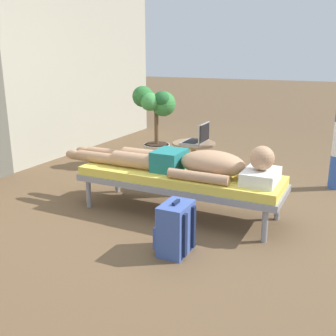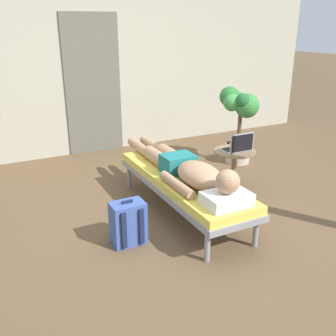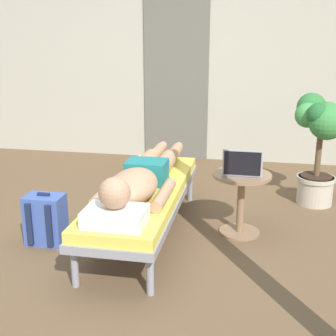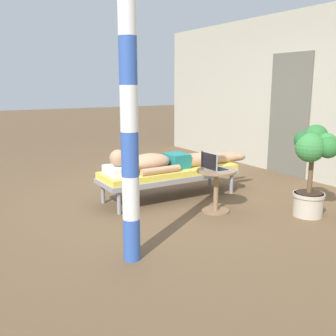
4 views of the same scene
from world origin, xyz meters
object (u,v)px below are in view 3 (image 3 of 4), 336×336
(person_reclining, at_px, (141,179))
(laptop, at_px, (242,169))
(lounge_chair, at_px, (144,195))
(potted_plant, at_px, (320,136))
(backpack, at_px, (46,220))
(side_table, at_px, (241,193))

(person_reclining, bearing_deg, laptop, 15.08)
(person_reclining, relative_size, laptop, 7.00)
(lounge_chair, relative_size, potted_plant, 1.82)
(laptop, distance_m, potted_plant, 1.15)
(laptop, xyz_separation_m, backpack, (-1.51, -0.43, -0.39))
(lounge_chair, relative_size, laptop, 6.29)
(lounge_chair, xyz_separation_m, person_reclining, (0.00, -0.08, 0.17))
(lounge_chair, distance_m, potted_plant, 1.83)
(lounge_chair, relative_size, person_reclining, 0.90)
(person_reclining, distance_m, laptop, 0.81)
(side_table, xyz_separation_m, backpack, (-1.51, -0.48, -0.16))
(lounge_chair, bearing_deg, person_reclining, -90.00)
(person_reclining, height_order, backpack, person_reclining)
(side_table, xyz_separation_m, laptop, (0.00, -0.05, 0.23))
(laptop, bearing_deg, lounge_chair, -170.67)
(side_table, relative_size, laptop, 1.69)
(person_reclining, height_order, laptop, laptop)
(lounge_chair, height_order, side_table, side_table)
(person_reclining, distance_m, backpack, 0.83)
(side_table, distance_m, backpack, 1.59)
(laptop, height_order, backpack, laptop)
(side_table, bearing_deg, laptop, -90.00)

